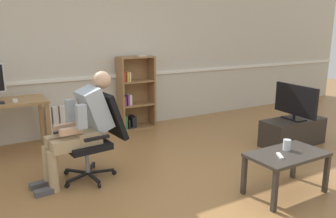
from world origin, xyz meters
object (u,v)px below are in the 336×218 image
object	(u,v)px
office_chair	(98,133)
spare_remote	(280,156)
radiator	(70,121)
coffee_table	(287,159)
person_seated	(82,125)
drinking_glass	(287,145)
computer_mouse	(15,101)
tv_screen	(295,102)
bookshelf	(134,94)
tv_stand	(293,132)

from	to	relation	value
office_chair	spare_remote	world-z (taller)	office_chair
radiator	coffee_table	xyz separation A→B (m)	(1.47, -3.08, 0.13)
office_chair	person_seated	distance (m)	0.22
coffee_table	drinking_glass	world-z (taller)	drinking_glass
radiator	drinking_glass	world-z (taller)	drinking_glass
computer_mouse	drinking_glass	bearing A→B (deg)	-46.99
tv_screen	drinking_glass	xyz separation A→B (m)	(-1.25, -0.92, -0.16)
bookshelf	drinking_glass	bearing A→B (deg)	-81.76
person_seated	spare_remote	size ratio (longest dim) A/B	8.23
person_seated	tv_stand	xyz separation A→B (m)	(3.04, -0.40, -0.46)
tv_screen	coffee_table	bearing A→B (deg)	131.64
bookshelf	radiator	xyz separation A→B (m)	(-1.11, 0.09, -0.34)
drinking_glass	office_chair	bearing A→B (deg)	140.22
radiator	bookshelf	bearing A→B (deg)	-4.85
tv_stand	drinking_glass	distance (m)	1.58
computer_mouse	office_chair	distance (m)	1.40
bookshelf	tv_stand	size ratio (longest dim) A/B	1.28
bookshelf	office_chair	world-z (taller)	bookshelf
tv_stand	tv_screen	distance (m)	0.47
radiator	office_chair	xyz separation A→B (m)	(-0.08, -1.68, 0.27)
drinking_glass	computer_mouse	bearing A→B (deg)	133.01
spare_remote	computer_mouse	bearing A→B (deg)	161.68
tv_screen	radiator	bearing A→B (deg)	57.68
coffee_table	bookshelf	bearing A→B (deg)	96.85
office_chair	tv_stand	bearing A→B (deg)	75.81
spare_remote	tv_stand	bearing A→B (deg)	67.38
bookshelf	office_chair	xyz separation A→B (m)	(-1.19, -1.58, -0.07)
tv_stand	coffee_table	size ratio (longest dim) A/B	1.20
tv_screen	bookshelf	bearing A→B (deg)	44.54
bookshelf	spare_remote	distance (m)	3.03
computer_mouse	drinking_glass	world-z (taller)	computer_mouse
person_seated	tv_stand	distance (m)	3.10
bookshelf	radiator	bearing A→B (deg)	175.15
computer_mouse	coffee_table	xyz separation A→B (m)	(2.27, -2.57, -0.39)
computer_mouse	drinking_glass	size ratio (longest dim) A/B	0.88
drinking_glass	spare_remote	distance (m)	0.24
bookshelf	office_chair	bearing A→B (deg)	-126.83
drinking_glass	spare_remote	world-z (taller)	drinking_glass
office_chair	tv_stand	distance (m)	2.90
spare_remote	drinking_glass	bearing A→B (deg)	57.26
radiator	tv_stand	size ratio (longest dim) A/B	0.72
office_chair	person_seated	xyz separation A→B (m)	(-0.18, -0.02, 0.13)
computer_mouse	spare_remote	world-z (taller)	computer_mouse
person_seated	spare_remote	bearing A→B (deg)	42.25
radiator	tv_stand	world-z (taller)	radiator
tv_screen	tv_stand	bearing A→B (deg)	90.00
person_seated	drinking_glass	world-z (taller)	person_seated
person_seated	coffee_table	world-z (taller)	person_seated
radiator	drinking_glass	xyz separation A→B (m)	(1.53, -3.02, 0.24)
coffee_table	office_chair	bearing A→B (deg)	137.70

